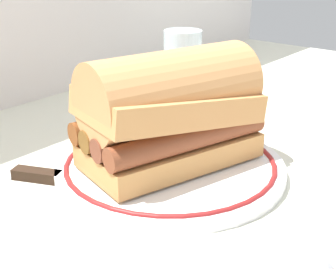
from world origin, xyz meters
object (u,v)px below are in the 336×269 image
at_px(drinking_glass, 182,72).
at_px(butter_knife, 8,172).
at_px(plate, 168,165).
at_px(sausage_sandwich, 168,109).

distance_m(drinking_glass, butter_knife, 0.33).
distance_m(plate, butter_knife, 0.18).
relative_size(plate, butter_knife, 1.71).
distance_m(plate, drinking_glass, 0.25).
distance_m(sausage_sandwich, drinking_glass, 0.25).
height_order(plate, butter_knife, plate).
relative_size(plate, sausage_sandwich, 1.21).
bearing_deg(drinking_glass, butter_knife, -178.04).
relative_size(plate, drinking_glass, 2.21).
bearing_deg(drinking_glass, sausage_sandwich, -145.67).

